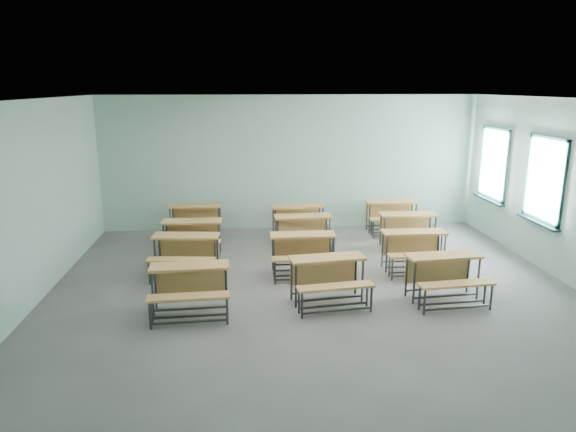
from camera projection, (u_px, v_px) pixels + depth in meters
name	position (u px, v px, depth m)	size (l,w,h in m)	color
room	(319.00, 198.00, 8.50)	(9.04, 8.04, 3.24)	slate
desk_unit_r0c0	(190.00, 283.00, 7.78)	(1.23, 0.86, 0.75)	#C28746
desk_unit_r0c1	(329.00, 274.00, 8.15)	(1.29, 0.94, 0.75)	#C28746
desk_unit_r0c2	(446.00, 271.00, 8.25)	(1.26, 0.90, 0.75)	#C28746
desk_unit_r1c0	(185.00, 249.00, 9.36)	(1.28, 0.93, 0.75)	#C28746
desk_unit_r1c1	(303.00, 248.00, 9.42)	(1.21, 0.82, 0.75)	#C28746
desk_unit_r1c2	(415.00, 245.00, 9.59)	(1.21, 0.83, 0.75)	#C28746
desk_unit_r2c0	(192.00, 233.00, 10.37)	(1.22, 0.84, 0.75)	#C28746
desk_unit_r2c1	(304.00, 228.00, 10.76)	(1.24, 0.86, 0.75)	#C28746
desk_unit_r2c2	(409.00, 226.00, 10.92)	(1.22, 0.83, 0.75)	#C28746
desk_unit_r3c0	(195.00, 216.00, 11.71)	(1.22, 0.84, 0.75)	#C28746
desk_unit_r3c1	(299.00, 217.00, 11.66)	(1.26, 0.89, 0.75)	#C28746
desk_unit_r3c2	(392.00, 212.00, 12.11)	(1.23, 0.85, 0.75)	#C28746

